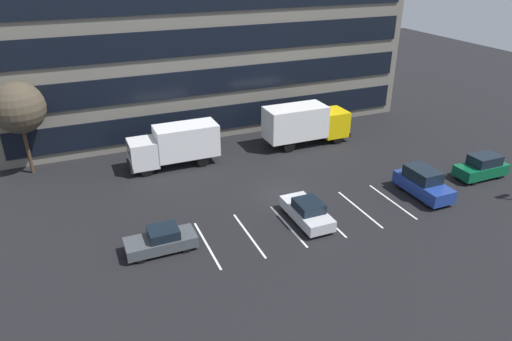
# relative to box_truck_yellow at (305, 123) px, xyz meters

# --- Properties ---
(ground_plane) EXTENTS (120.00, 120.00, 0.00)m
(ground_plane) POSITION_rel_box_truck_yellow_xyz_m (-6.30, -7.72, -2.11)
(ground_plane) COLOR black
(office_building) EXTENTS (39.33, 11.36, 21.60)m
(office_building) POSITION_rel_box_truck_yellow_xyz_m (-6.30, 10.23, 8.70)
(office_building) COLOR slate
(office_building) RESTS_ON ground_plane
(lot_markings) EXTENTS (14.14, 5.40, 0.01)m
(lot_markings) POSITION_rel_box_truck_yellow_xyz_m (-6.30, -12.11, -2.10)
(lot_markings) COLOR silver
(lot_markings) RESTS_ON ground_plane
(box_truck_yellow) EXTENTS (8.07, 2.67, 3.74)m
(box_truck_yellow) POSITION_rel_box_truck_yellow_xyz_m (0.00, 0.00, 0.00)
(box_truck_yellow) COLOR yellow
(box_truck_yellow) RESTS_ON ground_plane
(box_truck_white) EXTENTS (7.45, 2.47, 3.45)m
(box_truck_white) POSITION_rel_box_truck_yellow_xyz_m (-12.12, -0.02, -0.16)
(box_truck_white) COLOR white
(box_truck_white) RESTS_ON ground_plane
(sedan_silver) EXTENTS (1.88, 4.50, 1.61)m
(sedan_silver) POSITION_rel_box_truck_yellow_xyz_m (-6.31, -12.09, -1.35)
(sedan_silver) COLOR silver
(sedan_silver) RESTS_ON ground_plane
(sedan_charcoal) EXTENTS (4.23, 1.77, 1.52)m
(sedan_charcoal) POSITION_rel_box_truck_yellow_xyz_m (-15.96, -11.58, -1.39)
(sedan_charcoal) COLOR #474C51
(sedan_charcoal) RESTS_ON ground_plane
(suv_navy) EXTENTS (1.95, 4.60, 2.08)m
(suv_navy) POSITION_rel_box_truck_yellow_xyz_m (3.29, -12.16, -1.10)
(suv_navy) COLOR navy
(suv_navy) RESTS_ON ground_plane
(suv_forest) EXTENTS (4.22, 1.79, 1.91)m
(suv_forest) POSITION_rel_box_truck_yellow_xyz_m (9.59, -11.67, -1.18)
(suv_forest) COLOR #0C5933
(suv_forest) RESTS_ON ground_plane
(bare_tree) EXTENTS (4.04, 4.04, 7.57)m
(bare_tree) POSITION_rel_box_truck_yellow_xyz_m (-23.30, 3.20, 3.43)
(bare_tree) COLOR #473323
(bare_tree) RESTS_ON ground_plane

